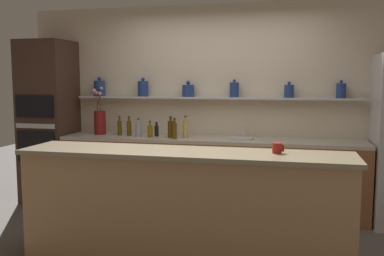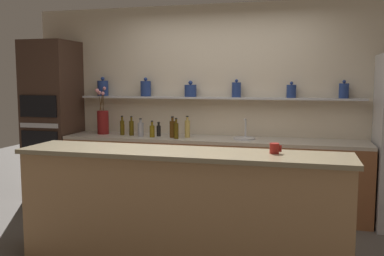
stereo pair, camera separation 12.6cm
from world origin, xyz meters
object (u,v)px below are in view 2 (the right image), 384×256
object	(u,v)px
bottle_sauce_3	(123,128)
bottle_sauce_7	(172,131)
bottle_sauce_8	(159,130)
bottle_spirit_5	(187,128)
bottle_oil_0	(176,130)
oven_tower	(53,121)
bottle_oil_9	(152,131)
bottle_spirit_4	(172,129)
sink_fixture	(244,137)
coffee_mug	(275,148)
bottle_spirit_6	(141,129)
bottle_oil_1	(132,128)
flower_vase	(103,120)
bottle_oil_2	(122,127)

from	to	relation	value
bottle_sauce_3	bottle_sauce_7	xyz separation A→B (m)	(0.71, -0.10, 0.00)
bottle_sauce_7	bottle_sauce_8	size ratio (longest dim) A/B	0.97
bottle_spirit_5	bottle_sauce_8	world-z (taller)	bottle_spirit_5
bottle_oil_0	bottle_sauce_7	world-z (taller)	bottle_oil_0
oven_tower	bottle_sauce_8	xyz separation A→B (m)	(1.52, 0.00, -0.08)
bottle_spirit_5	oven_tower	bearing A→B (deg)	179.43
bottle_oil_9	bottle_spirit_4	bearing A→B (deg)	5.80
sink_fixture	bottle_spirit_5	xyz separation A→B (m)	(-0.71, -0.03, 0.09)
oven_tower	bottle_sauce_7	xyz separation A→B (m)	(1.70, -0.01, -0.08)
bottle_spirit_4	coffee_mug	bearing A→B (deg)	-46.92
bottle_spirit_6	bottle_sauce_7	xyz separation A→B (m)	(0.39, 0.06, -0.02)
bottle_oil_1	bottle_oil_9	xyz separation A→B (m)	(0.31, -0.09, -0.02)
bottle_sauce_7	bottle_sauce_8	distance (m)	0.18
flower_vase	bottle_oil_0	world-z (taller)	flower_vase
bottle_oil_1	bottle_sauce_3	bearing A→B (deg)	147.63
bottle_oil_1	bottle_sauce_8	distance (m)	0.37
bottle_oil_0	bottle_oil_1	size ratio (longest dim) A/B	1.01
bottle_oil_0	bottle_spirit_5	world-z (taller)	bottle_spirit_5
flower_vase	bottle_sauce_8	xyz separation A→B (m)	(0.80, -0.04, -0.11)
flower_vase	bottle_spirit_6	bearing A→B (deg)	-10.47
oven_tower	flower_vase	bearing A→B (deg)	3.23
bottle_sauce_8	coffee_mug	bearing A→B (deg)	-44.33
bottle_oil_1	bottle_spirit_4	xyz separation A→B (m)	(0.57, -0.06, 0.01)
flower_vase	bottle_sauce_8	world-z (taller)	flower_vase
sink_fixture	bottle_oil_9	bearing A→B (deg)	-174.35
bottle_oil_2	bottle_sauce_7	xyz separation A→B (m)	(0.67, -0.00, -0.03)
bottle_oil_2	sink_fixture	bearing A→B (deg)	0.71
bottle_oil_1	bottle_spirit_4	bearing A→B (deg)	-5.99
bottle_sauce_3	bottle_sauce_8	xyz separation A→B (m)	(0.54, -0.09, 0.00)
coffee_mug	bottle_sauce_8	bearing A→B (deg)	135.67
sink_fixture	bottle_sauce_7	size ratio (longest dim) A/B	1.48
sink_fixture	bottle_oil_0	xyz separation A→B (m)	(-0.81, -0.17, 0.08)
sink_fixture	bottle_sauce_8	size ratio (longest dim) A/B	1.44
sink_fixture	coffee_mug	distance (m)	1.60
bottle_spirit_6	bottle_sauce_7	distance (m)	0.40
bottle_oil_0	bottle_spirit_6	world-z (taller)	bottle_oil_0
bottle_oil_2	bottle_spirit_5	world-z (taller)	bottle_spirit_5
bottle_oil_2	bottle_sauce_7	distance (m)	0.67
bottle_oil_0	bottle_sauce_8	xyz separation A→B (m)	(-0.28, 0.17, -0.03)
bottle_oil_2	coffee_mug	size ratio (longest dim) A/B	2.52
bottle_spirit_5	bottle_oil_9	xyz separation A→B (m)	(-0.44, -0.08, -0.03)
bottle_spirit_5	coffee_mug	distance (m)	1.91
bottle_oil_2	coffee_mug	world-z (taller)	bottle_oil_2
bottle_spirit_4	bottle_sauce_8	world-z (taller)	bottle_spirit_4
bottle_oil_2	bottle_spirit_5	bearing A→B (deg)	-0.78
bottle_spirit_5	coffee_mug	bearing A→B (deg)	-51.96
sink_fixture	bottle_sauce_3	xyz separation A→B (m)	(-1.64, 0.08, 0.05)
bottle_sauce_8	bottle_oil_2	bearing A→B (deg)	-178.66
coffee_mug	bottle_sauce_7	bearing A→B (deg)	132.48
bottle_oil_2	bottle_sauce_3	xyz separation A→B (m)	(-0.04, 0.10, -0.03)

